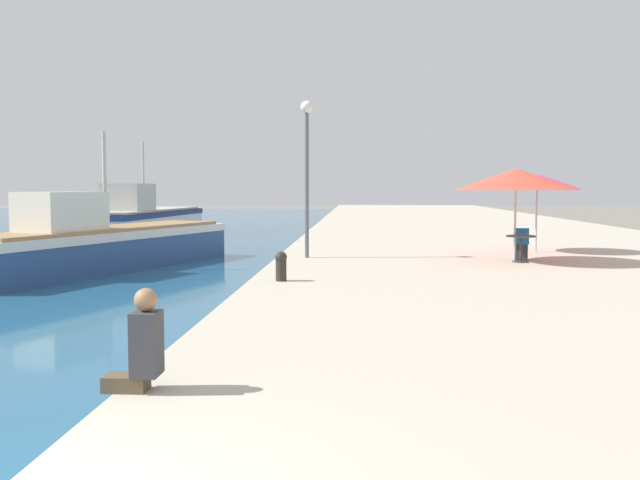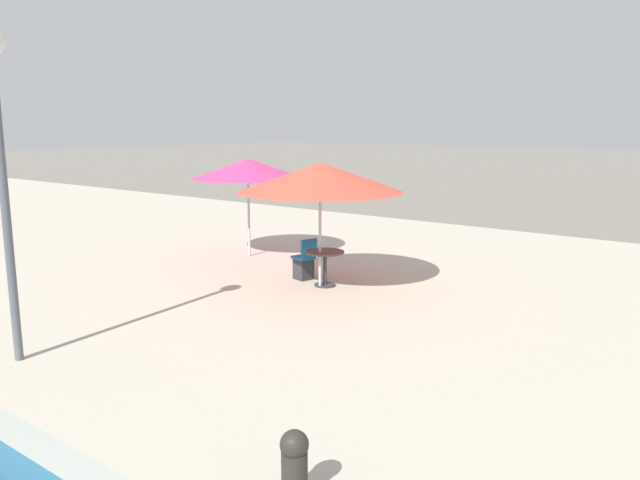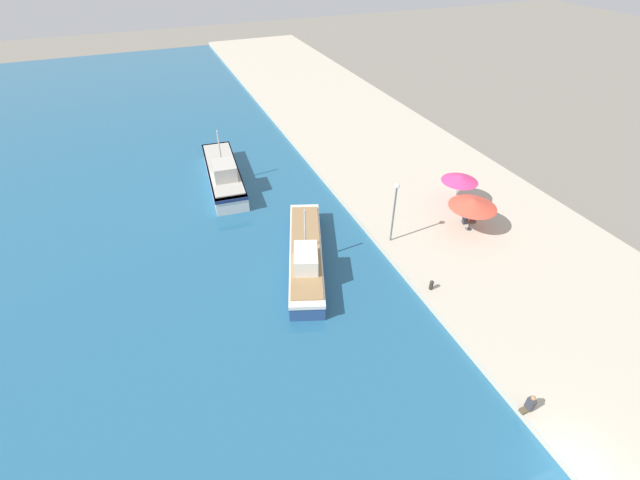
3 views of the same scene
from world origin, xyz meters
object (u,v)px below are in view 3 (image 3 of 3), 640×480
object	(u,v)px
fishing_boat_near	(306,254)
cafe_umbrella_white	(460,178)
fishing_boat_mid	(224,174)
person_at_quay	(530,404)
cafe_table	(470,223)
cafe_chair_left	(465,220)
mooring_bollard	(431,285)
cafe_umbrella_pink	(473,203)
lamppost	(395,203)

from	to	relation	value
fishing_boat_near	cafe_umbrella_white	bearing A→B (deg)	28.16
fishing_boat_near	fishing_boat_mid	world-z (taller)	fishing_boat_mid
person_at_quay	fishing_boat_mid	bearing A→B (deg)	107.11
fishing_boat_near	fishing_boat_mid	bearing A→B (deg)	121.53
cafe_umbrella_white	cafe_table	size ratio (longest dim) A/B	3.50
cafe_umbrella_white	cafe_chair_left	xyz separation A→B (m)	(-1.04, -2.64, -1.91)
cafe_table	mooring_bollard	distance (m)	7.51
cafe_umbrella_white	cafe_chair_left	world-z (taller)	cafe_umbrella_white
fishing_boat_near	cafe_chair_left	distance (m)	12.42
cafe_umbrella_pink	cafe_table	distance (m)	1.75
cafe_chair_left	lamppost	distance (m)	6.75
fishing_boat_mid	person_at_quay	size ratio (longest dim) A/B	10.52
cafe_umbrella_pink	cafe_umbrella_white	distance (m)	3.62
fishing_boat_near	cafe_table	world-z (taller)	fishing_boat_near
person_at_quay	mooring_bollard	world-z (taller)	person_at_quay
fishing_boat_mid	lamppost	size ratio (longest dim) A/B	2.41
fishing_boat_near	cafe_umbrella_pink	xyz separation A→B (m)	(12.06, -1.32, 1.91)
cafe_umbrella_white	mooring_bollard	bearing A→B (deg)	-133.97
cafe_umbrella_white	mooring_bollard	size ratio (longest dim) A/B	4.28
fishing_boat_near	fishing_boat_mid	size ratio (longest dim) A/B	0.98
fishing_boat_near	fishing_boat_mid	xyz separation A→B (m)	(-2.74, 12.97, 0.10)
cafe_table	fishing_boat_mid	bearing A→B (deg)	136.33
fishing_boat_mid	cafe_chair_left	distance (m)	20.35
cafe_umbrella_pink	fishing_boat_near	bearing A→B (deg)	173.77
cafe_umbrella_pink	person_at_quay	world-z (taller)	cafe_umbrella_pink
fishing_boat_near	person_at_quay	size ratio (longest dim) A/B	10.35
cafe_umbrella_white	cafe_table	bearing A→B (deg)	-110.09
fishing_boat_mid	cafe_chair_left	world-z (taller)	fishing_boat_mid
fishing_boat_mid	cafe_table	xyz separation A→B (m)	(14.97, -14.29, 0.06)
cafe_umbrella_pink	person_at_quay	distance (m)	14.49
fishing_boat_mid	cafe_chair_left	size ratio (longest dim) A/B	12.08
fishing_boat_mid	cafe_umbrella_pink	bearing A→B (deg)	-39.54
mooring_bollard	fishing_boat_mid	bearing A→B (deg)	115.36
cafe_umbrella_white	fishing_boat_mid	bearing A→B (deg)	145.93
cafe_umbrella_white	lamppost	bearing A→B (deg)	-161.85
fishing_boat_mid	person_at_quay	bearing A→B (deg)	-68.43
cafe_table	cafe_chair_left	bearing A→B (deg)	75.53
cafe_umbrella_pink	cafe_chair_left	xyz separation A→B (m)	(0.35, 0.70, -1.95)
fishing_boat_mid	mooring_bollard	distance (m)	20.58
cafe_umbrella_white	cafe_table	world-z (taller)	cafe_umbrella_white
cafe_umbrella_white	lamppost	distance (m)	7.62
fishing_boat_mid	cafe_umbrella_pink	distance (m)	20.65
fishing_boat_mid	cafe_table	size ratio (longest dim) A/B	13.74
cafe_table	mooring_bollard	world-z (taller)	cafe_table
cafe_table	person_at_quay	size ratio (longest dim) A/B	0.77
cafe_table	mooring_bollard	xyz separation A→B (m)	(-6.15, -4.31, -0.18)
cafe_umbrella_white	cafe_umbrella_pink	bearing A→B (deg)	-112.60
cafe_table	person_at_quay	xyz separation A→B (m)	(-6.61, -12.85, -0.07)
cafe_umbrella_white	mooring_bollard	xyz separation A→B (m)	(-7.38, -7.65, -1.89)
cafe_table	mooring_bollard	bearing A→B (deg)	-145.02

